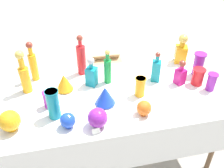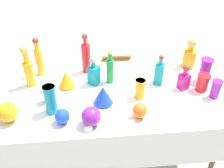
% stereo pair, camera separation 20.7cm
% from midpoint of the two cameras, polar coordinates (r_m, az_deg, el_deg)
% --- Properties ---
extents(ground_plane, '(40.00, 40.00, 0.00)m').
position_cam_midpoint_polar(ground_plane, '(2.66, -2.30, -15.36)').
color(ground_plane, '#A0998C').
extents(display_table, '(1.91, 0.97, 0.76)m').
position_cam_midpoint_polar(display_table, '(2.13, -2.53, -4.31)').
color(display_table, white).
rests_on(display_table, ground).
extents(tall_bottle_0, '(0.07, 0.07, 0.38)m').
position_cam_midpoint_polar(tall_bottle_0, '(2.35, -20.05, 4.35)').
color(tall_bottle_0, orange).
rests_on(tall_bottle_0, display_table).
extents(tall_bottle_1, '(0.08, 0.08, 0.39)m').
position_cam_midpoint_polar(tall_bottle_1, '(2.22, -22.00, 1.94)').
color(tall_bottle_1, orange).
rests_on(tall_bottle_1, display_table).
extents(tall_bottle_2, '(0.07, 0.07, 0.32)m').
position_cam_midpoint_polar(tall_bottle_2, '(2.19, -3.58, 3.32)').
color(tall_bottle_2, '#198C38').
rests_on(tall_bottle_2, display_table).
extents(tall_bottle_3, '(0.08, 0.08, 0.39)m').
position_cam_midpoint_polar(tall_bottle_3, '(2.33, -9.59, 5.81)').
color(tall_bottle_3, red).
rests_on(tall_bottle_3, display_table).
extents(square_decanter_0, '(0.14, 0.14, 0.30)m').
position_cam_midpoint_polar(square_decanter_0, '(2.57, 13.36, 7.43)').
color(square_decanter_0, orange).
rests_on(square_decanter_0, display_table).
extents(square_decanter_1, '(0.12, 0.12, 0.27)m').
position_cam_midpoint_polar(square_decanter_1, '(2.18, -7.41, 2.22)').
color(square_decanter_1, teal).
rests_on(square_decanter_1, display_table).
extents(square_decanter_2, '(0.10, 0.10, 0.23)m').
position_cam_midpoint_polar(square_decanter_2, '(2.25, 12.91, 2.17)').
color(square_decanter_2, '#C61972').
rests_on(square_decanter_2, display_table).
extents(square_decanter_3, '(0.10, 0.10, 0.29)m').
position_cam_midpoint_polar(square_decanter_3, '(2.24, 7.47, 3.16)').
color(square_decanter_3, teal).
rests_on(square_decanter_3, display_table).
extents(slender_vase_0, '(0.09, 0.09, 0.17)m').
position_cam_midpoint_polar(slender_vase_0, '(2.06, 3.62, -0.59)').
color(slender_vase_0, orange).
rests_on(slender_vase_0, display_table).
extents(slender_vase_1, '(0.11, 0.11, 0.22)m').
position_cam_midpoint_polar(slender_vase_1, '(2.41, 16.91, 4.43)').
color(slender_vase_1, purple).
rests_on(slender_vase_1, display_table).
extents(slender_vase_2, '(0.08, 0.08, 0.14)m').
position_cam_midpoint_polar(slender_vase_2, '(2.04, -17.30, -3.35)').
color(slender_vase_2, purple).
rests_on(slender_vase_2, display_table).
extents(slender_vase_3, '(0.10, 0.10, 0.24)m').
position_cam_midpoint_polar(slender_vase_3, '(1.90, -16.37, -4.44)').
color(slender_vase_3, teal).
rests_on(slender_vase_3, display_table).
extents(slender_vase_4, '(0.09, 0.09, 0.16)m').
position_cam_midpoint_polar(slender_vase_4, '(2.25, 19.42, 0.51)').
color(slender_vase_4, purple).
rests_on(slender_vase_4, display_table).
extents(slender_vase_5, '(0.11, 0.11, 0.15)m').
position_cam_midpoint_polar(slender_vase_5, '(2.29, 16.70, 1.67)').
color(slender_vase_5, red).
rests_on(slender_vase_5, display_table).
extents(fluted_vase_0, '(0.15, 0.15, 0.16)m').
position_cam_midpoint_polar(fluted_vase_0, '(2.18, -13.57, 0.31)').
color(fluted_vase_0, orange).
rests_on(fluted_vase_0, display_table).
extents(fluted_vase_1, '(0.16, 0.16, 0.16)m').
position_cam_midpoint_polar(fluted_vase_1, '(1.97, -4.59, -2.69)').
color(fluted_vase_1, blue).
rests_on(fluted_vase_1, display_table).
extents(round_bowl_0, '(0.15, 0.15, 0.16)m').
position_cam_midpoint_polar(round_bowl_0, '(1.93, -25.26, -7.73)').
color(round_bowl_0, orange).
rests_on(round_bowl_0, display_table).
extents(round_bowl_1, '(0.15, 0.15, 0.15)m').
position_cam_midpoint_polar(round_bowl_1, '(1.79, -6.64, -7.83)').
color(round_bowl_1, purple).
rests_on(round_bowl_1, display_table).
extents(round_bowl_2, '(0.11, 0.11, 0.12)m').
position_cam_midpoint_polar(round_bowl_2, '(1.83, -13.31, -8.23)').
color(round_bowl_2, blue).
rests_on(round_bowl_2, display_table).
extents(round_bowl_3, '(0.12, 0.12, 0.12)m').
position_cam_midpoint_polar(round_bowl_3, '(1.88, 4.22, -5.63)').
color(round_bowl_3, orange).
rests_on(round_bowl_3, display_table).
extents(price_tag_left, '(0.06, 0.03, 0.05)m').
position_cam_midpoint_polar(price_tag_left, '(1.78, -7.05, -10.78)').
color(price_tag_left, white).
rests_on(price_tag_left, display_table).
extents(price_tag_center, '(0.05, 0.02, 0.03)m').
position_cam_midpoint_polar(price_tag_center, '(1.85, 2.31, -8.60)').
color(price_tag_center, white).
rests_on(price_tag_center, display_table).
extents(price_tag_right, '(0.06, 0.02, 0.03)m').
position_cam_midpoint_polar(price_tag_right, '(1.90, 11.99, -8.13)').
color(price_tag_right, white).
rests_on(price_tag_right, display_table).
extents(cardboard_box_behind_left, '(0.44, 0.44, 0.45)m').
position_cam_midpoint_polar(cardboard_box_behind_left, '(3.39, -2.85, 1.80)').
color(cardboard_box_behind_left, tan).
rests_on(cardboard_box_behind_left, ground).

